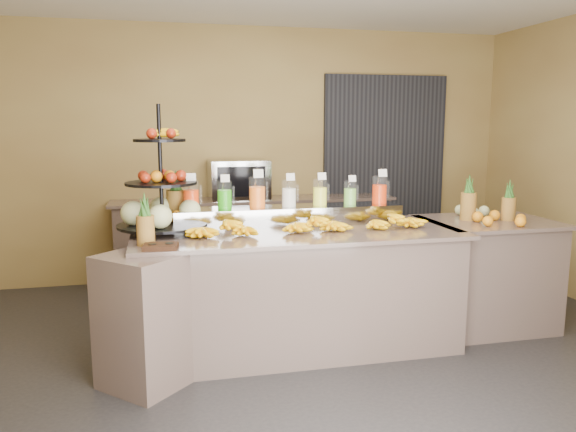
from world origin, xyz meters
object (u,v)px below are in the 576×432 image
object	(u,v)px
fruit_stand	(168,200)
condiment_caddy	(161,246)
oven_warmer	(238,180)
right_fruit_pile	(493,213)
pitcher_tray	(289,216)
banana_heap	(313,223)

from	to	relation	value
fruit_stand	condiment_caddy	world-z (taller)	fruit_stand
oven_warmer	right_fruit_pile	bearing A→B (deg)	-47.99
pitcher_tray	fruit_stand	size ratio (longest dim) A/B	1.94
condiment_caddy	oven_warmer	world-z (taller)	oven_warmer
right_fruit_pile	pitcher_tray	bearing A→B (deg)	171.02
banana_heap	oven_warmer	xyz separation A→B (m)	(-0.29, 1.98, 0.15)
fruit_stand	oven_warmer	bearing A→B (deg)	51.97
pitcher_tray	banana_heap	bearing A→B (deg)	-70.21
condiment_caddy	pitcher_tray	bearing A→B (deg)	33.62
pitcher_tray	oven_warmer	xyz separation A→B (m)	(-0.17, 1.67, 0.14)
fruit_stand	condiment_caddy	bearing A→B (deg)	-110.42
oven_warmer	fruit_stand	bearing A→B (deg)	-115.83
pitcher_tray	oven_warmer	world-z (taller)	oven_warmer
condiment_caddy	right_fruit_pile	size ratio (longest dim) A/B	0.49
pitcher_tray	right_fruit_pile	distance (m)	1.70
pitcher_tray	banana_heap	world-z (taller)	banana_heap
condiment_caddy	right_fruit_pile	bearing A→B (deg)	8.71
condiment_caddy	right_fruit_pile	world-z (taller)	right_fruit_pile
right_fruit_pile	oven_warmer	size ratio (longest dim) A/B	0.70
banana_heap	right_fruit_pile	distance (m)	1.57
banana_heap	oven_warmer	distance (m)	2.01
banana_heap	fruit_stand	xyz separation A→B (m)	(-1.07, 0.23, 0.18)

